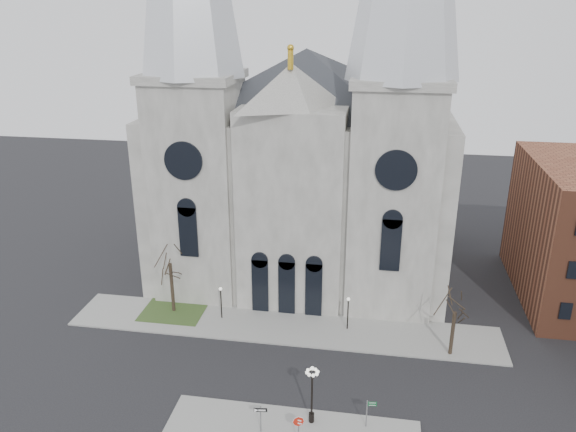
% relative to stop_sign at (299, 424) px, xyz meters
% --- Properties ---
extents(ground, '(160.00, 160.00, 0.00)m').
position_rel_stop_sign_xyz_m(ground, '(-3.63, 3.54, -1.77)').
color(ground, black).
rests_on(ground, ground).
extents(sidewalk_far, '(40.00, 6.00, 0.14)m').
position_rel_stop_sign_xyz_m(sidewalk_far, '(-3.63, 14.54, -1.70)').
color(sidewalk_far, gray).
rests_on(sidewalk_far, ground).
extents(grass_patch, '(6.00, 5.00, 0.18)m').
position_rel_stop_sign_xyz_m(grass_patch, '(-14.63, 15.54, -1.68)').
color(grass_patch, '#324B20').
rests_on(grass_patch, ground).
extents(cathedral, '(33.00, 26.66, 54.00)m').
position_rel_stop_sign_xyz_m(cathedral, '(-3.63, 26.40, 16.71)').
color(cathedral, gray).
rests_on(cathedral, ground).
extents(tree_left, '(3.20, 3.20, 7.50)m').
position_rel_stop_sign_xyz_m(tree_left, '(-14.63, 15.54, 3.81)').
color(tree_left, black).
rests_on(tree_left, ground).
extents(tree_right, '(3.20, 3.20, 6.00)m').
position_rel_stop_sign_xyz_m(tree_right, '(11.37, 12.54, 2.69)').
color(tree_right, black).
rests_on(tree_right, ground).
extents(ped_lamp_left, '(0.32, 0.32, 3.26)m').
position_rel_stop_sign_xyz_m(ped_lamp_left, '(-9.63, 15.04, 0.56)').
color(ped_lamp_left, black).
rests_on(ped_lamp_left, sidewalk_far).
extents(ped_lamp_right, '(0.32, 0.32, 3.26)m').
position_rel_stop_sign_xyz_m(ped_lamp_right, '(2.37, 15.04, 0.56)').
color(ped_lamp_right, black).
rests_on(ped_lamp_right, sidewalk_far).
extents(stop_sign, '(0.82, 0.14, 2.27)m').
position_rel_stop_sign_xyz_m(stop_sign, '(0.00, 0.00, 0.00)').
color(stop_sign, slate).
rests_on(stop_sign, sidewalk_near).
extents(globe_lamp, '(1.25, 1.25, 4.71)m').
position_rel_stop_sign_xyz_m(globe_lamp, '(0.62, 2.26, 1.32)').
color(globe_lamp, black).
rests_on(globe_lamp, sidewalk_near).
extents(one_way_sign, '(0.94, 0.15, 2.14)m').
position_rel_stop_sign_xyz_m(one_way_sign, '(-2.76, 0.67, -0.18)').
color(one_way_sign, slate).
rests_on(one_way_sign, sidewalk_near).
extents(street_name_sign, '(0.71, 0.15, 2.24)m').
position_rel_stop_sign_xyz_m(street_name_sign, '(4.60, 2.41, -0.31)').
color(street_name_sign, slate).
rests_on(street_name_sign, sidewalk_near).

